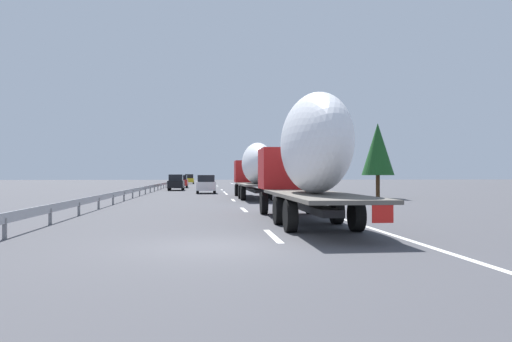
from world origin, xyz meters
name	(u,v)px	position (x,y,z in m)	size (l,w,h in m)	color
ground_plane	(207,192)	(40.00, 0.00, 0.00)	(260.00, 260.00, 0.00)	#424247
lane_stripe_0	(273,236)	(2.00, -1.80, 0.00)	(3.20, 0.20, 0.01)	white
lane_stripe_1	(244,210)	(12.95, -1.80, 0.00)	(3.20, 0.20, 0.01)	white
lane_stripe_2	(233,200)	(22.73, -1.80, 0.00)	(3.20, 0.20, 0.01)	white
lane_stripe_3	(226,194)	(34.21, -1.80, 0.00)	(3.20, 0.20, 0.01)	white
lane_stripe_4	(224,192)	(39.27, -1.80, 0.00)	(3.20, 0.20, 0.01)	white
lane_stripe_5	(222,190)	(47.03, -1.80, 0.00)	(3.20, 0.20, 0.01)	white
lane_stripe_6	(218,186)	(66.95, -1.80, 0.00)	(3.20, 0.20, 0.01)	white
lane_stripe_7	(217,185)	(72.88, -1.80, 0.00)	(3.20, 0.20, 0.01)	white
lane_stripe_8	(215,184)	(89.82, -1.80, 0.00)	(3.20, 0.20, 0.01)	white
lane_stripe_9	(215,184)	(90.10, -1.80, 0.00)	(3.20, 0.20, 0.01)	white
edge_line_right	(253,190)	(45.00, -5.50, 0.00)	(110.00, 0.20, 0.01)	white
truck_lead	(255,167)	(24.42, -3.60, 2.43)	(13.60, 2.55, 4.23)	#B21919
truck_trailing	(308,155)	(5.36, -3.60, 2.61)	(12.96, 2.55, 4.72)	#B21919
car_black_suv	(176,182)	(45.69, 3.71, 0.95)	(4.68, 1.80, 1.90)	black
car_white_van	(206,184)	(35.96, 0.16, 0.93)	(4.02, 1.90, 1.84)	white
car_yellow_coupe	(189,179)	(87.10, 3.51, 0.99)	(4.59, 1.88, 2.00)	gold
car_red_compact	(181,181)	(57.29, 3.73, 0.93)	(4.39, 1.92, 1.83)	red
road_sign	(260,171)	(48.45, -6.70, 2.31)	(0.10, 0.90, 3.36)	gray
tree_0	(378,149)	(24.52, -13.42, 3.89)	(2.56, 2.56, 5.98)	#472D19
tree_1	(277,163)	(74.19, -12.77, 4.00)	(2.59, 2.59, 6.34)	#472D19
tree_2	(305,159)	(51.80, -13.25, 3.99)	(2.89, 2.89, 6.24)	#472D19
tree_3	(278,161)	(59.64, -10.79, 3.90)	(3.49, 3.49, 5.84)	#472D19
tree_4	(317,150)	(38.60, -11.83, 4.54)	(3.56, 3.56, 7.53)	#472D19
guardrail_median	(154,186)	(43.00, 6.00, 0.58)	(94.00, 0.10, 0.76)	#9EA0A5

